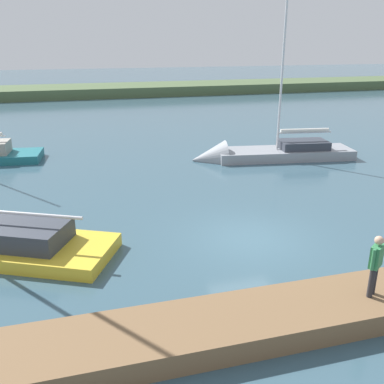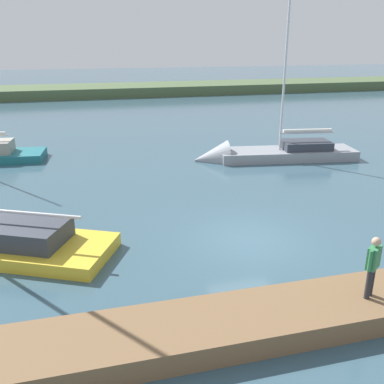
{
  "view_description": "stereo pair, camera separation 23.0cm",
  "coord_description": "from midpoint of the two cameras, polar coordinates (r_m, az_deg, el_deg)",
  "views": [
    {
      "loc": [
        5.68,
        12.76,
        6.71
      ],
      "look_at": [
        1.48,
        -2.47,
        1.08
      ],
      "focal_mm": 40.0,
      "sensor_mm": 36.0,
      "label": 1
    },
    {
      "loc": [
        5.46,
        12.82,
        6.71
      ],
      "look_at": [
        1.48,
        -2.47,
        1.08
      ],
      "focal_mm": 40.0,
      "sensor_mm": 36.0,
      "label": 2
    }
  ],
  "objects": [
    {
      "name": "far_shoreline",
      "position": [
        57.65,
        -10.01,
        12.65
      ],
      "size": [
        180.0,
        8.0,
        2.4
      ],
      "primitive_type": "cube",
      "color": "#4C603D",
      "rests_on": "ground_plane"
    },
    {
      "name": "dock_pier",
      "position": [
        11.67,
        16.69,
        -14.72
      ],
      "size": [
        27.59,
        1.97,
        0.58
      ],
      "primitive_type": "cube",
      "color": "brown",
      "rests_on": "ground_plane"
    },
    {
      "name": "ground_plane",
      "position": [
        15.48,
        7.34,
        -6.25
      ],
      "size": [
        200.0,
        200.0,
        0.0
      ],
      "primitive_type": "plane",
      "color": "#385666"
    },
    {
      "name": "person_on_dock",
      "position": [
        11.61,
        22.76,
        -8.61
      ],
      "size": [
        0.53,
        0.44,
        1.65
      ],
      "rotation": [
        0.0,
        0.0,
        5.33
      ],
      "color": "#28282D",
      "rests_on": "dock_pier"
    },
    {
      "name": "sailboat_far_right",
      "position": [
        25.85,
        8.98,
        4.7
      ],
      "size": [
        9.84,
        3.56,
        10.27
      ],
      "rotation": [
        0.0,
        0.0,
        -0.14
      ],
      "color": "gray",
      "rests_on": "ground_plane"
    }
  ]
}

